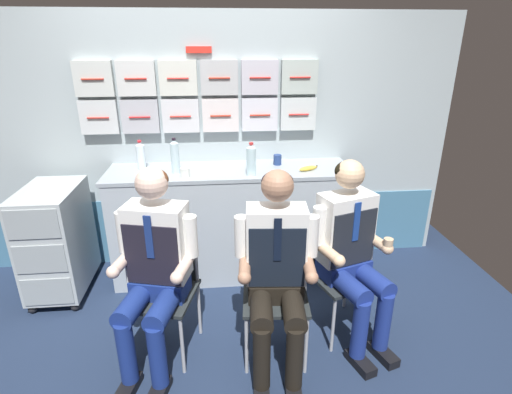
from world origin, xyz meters
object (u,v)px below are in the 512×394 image
Objects in this scene: folding_chair_right at (275,277)px; paper_cup_tan at (277,159)px; crew_member_left at (154,263)px; folding_chair_near_trolley at (335,258)px; service_trolley at (57,239)px; snack_banana at (308,168)px; crew_member_near_trolley at (352,247)px; crew_member_right at (277,266)px; water_bottle_clear at (175,157)px; folding_chair_left at (166,275)px.

folding_chair_right is 1.14m from paper_cup_tan.
crew_member_left is 1.51× the size of folding_chair_near_trolley.
snack_banana reaches higher than service_trolley.
crew_member_left is 1.24m from crew_member_near_trolley.
crew_member_near_trolley is (0.52, 0.20, -0.01)m from crew_member_right.
crew_member_near_trolley reaches higher than water_bottle_clear.
folding_chair_left and folding_chair_right have the same top height.
folding_chair_right is at bearing -157.08° from folding_chair_near_trolley.
crew_member_right is at bearing -111.62° from snack_banana.
crew_member_near_trolley is 0.85m from snack_banana.
crew_member_near_trolley is (1.20, -0.05, 0.17)m from folding_chair_left.
crew_member_right is 1.10m from snack_banana.
folding_chair_left is 0.67× the size of crew_member_near_trolley.
folding_chair_right is 0.67× the size of crew_member_right.
crew_member_left is at bearing -94.01° from water_bottle_clear.
folding_chair_near_trolley is at bearing -31.58° from water_bottle_clear.
folding_chair_right is 0.49m from folding_chair_near_trolley.
folding_chair_left is at bearing -145.41° from snack_banana.
folding_chair_right is (0.70, -0.09, 0.00)m from folding_chair_left.
paper_cup_tan is (0.89, 1.09, 0.30)m from crew_member_left.
crew_member_near_trolley is 7.21× the size of snack_banana.
crew_member_right is (1.60, -0.91, 0.21)m from service_trolley.
paper_cup_tan reaches higher than folding_chair_near_trolley.
crew_member_left is 1.02m from water_bottle_clear.
folding_chair_left is at bearing -132.52° from paper_cup_tan.
snack_banana is at bearing -2.52° from water_bottle_clear.
service_trolley reaches higher than folding_chair_right.
folding_chair_near_trolley is (1.19, 0.25, -0.18)m from crew_member_left.
paper_cup_tan is (1.77, 0.27, 0.52)m from service_trolley.
water_bottle_clear is at bearing -170.10° from paper_cup_tan.
water_bottle_clear is at bearing 7.81° from service_trolley.
folding_chair_near_trolley is (2.07, -0.56, 0.03)m from service_trolley.
crew_member_right reaches higher than folding_chair_left.
crew_member_right is at bearing -143.04° from folding_chair_near_trolley.
service_trolley is at bearing 155.10° from folding_chair_right.
crew_member_right is (0.72, -0.10, -0.00)m from crew_member_left.
paper_cup_tan is (0.17, 1.18, 0.30)m from crew_member_right.
crew_member_near_trolley reaches higher than folding_chair_right.
folding_chair_left is at bearing 172.47° from folding_chair_right.
crew_member_left is 1.01× the size of crew_member_right.
snack_banana reaches higher than folding_chair_left.
service_trolley is 5.16× the size of snack_banana.
crew_member_near_trolley is at bearing -35.68° from water_bottle_clear.
crew_member_left is at bearing -175.15° from folding_chair_right.
paper_cup_tan is (-0.34, 0.99, 0.31)m from crew_member_near_trolley.
crew_member_left is 14.86× the size of paper_cup_tan.
crew_member_left is at bearing -104.29° from folding_chair_left.
folding_chair_right is 1.00× the size of folding_chair_near_trolley.
folding_chair_left is 0.97m from water_bottle_clear.
water_bottle_clear is (-0.67, 0.88, 0.57)m from folding_chair_right.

